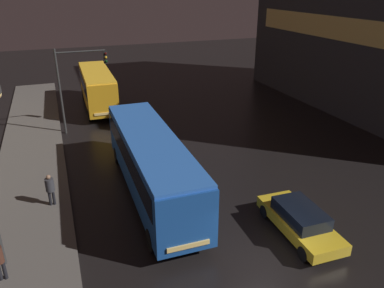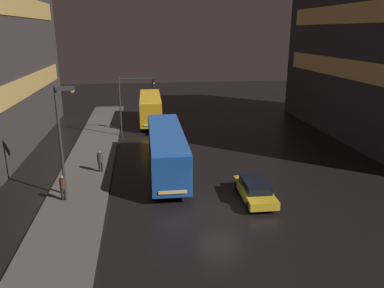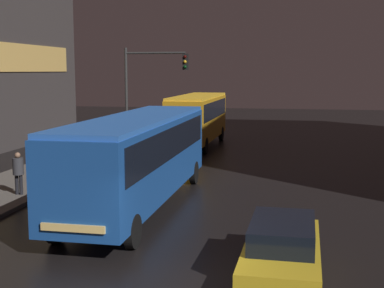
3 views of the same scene
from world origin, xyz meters
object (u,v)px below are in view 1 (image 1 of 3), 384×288
object	(u,v)px
car_taxi	(300,220)
traffic_light_main	(76,76)
bus_near	(151,159)
pedestrian_mid	(50,187)
bus_far	(97,86)

from	to	relation	value
car_taxi	traffic_light_main	size ratio (longest dim) A/B	0.74
bus_near	car_taxi	world-z (taller)	bus_near
bus_near	traffic_light_main	bearing A→B (deg)	-75.67
bus_near	car_taxi	size ratio (longest dim) A/B	2.53
bus_near	pedestrian_mid	xyz separation A→B (m)	(-5.10, 0.51, -0.91)
pedestrian_mid	traffic_light_main	distance (m)	11.14
car_taxi	pedestrian_mid	distance (m)	12.14
bus_far	pedestrian_mid	world-z (taller)	bus_far
bus_far	traffic_light_main	bearing A→B (deg)	71.49
bus_near	traffic_light_main	size ratio (longest dim) A/B	1.88
bus_far	pedestrian_mid	distance (m)	16.47
pedestrian_mid	bus_far	bearing A→B (deg)	82.49
traffic_light_main	car_taxi	bearing A→B (deg)	-64.39
car_taxi	pedestrian_mid	size ratio (longest dim) A/B	2.78
car_taxi	bus_far	bearing A→B (deg)	-73.13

